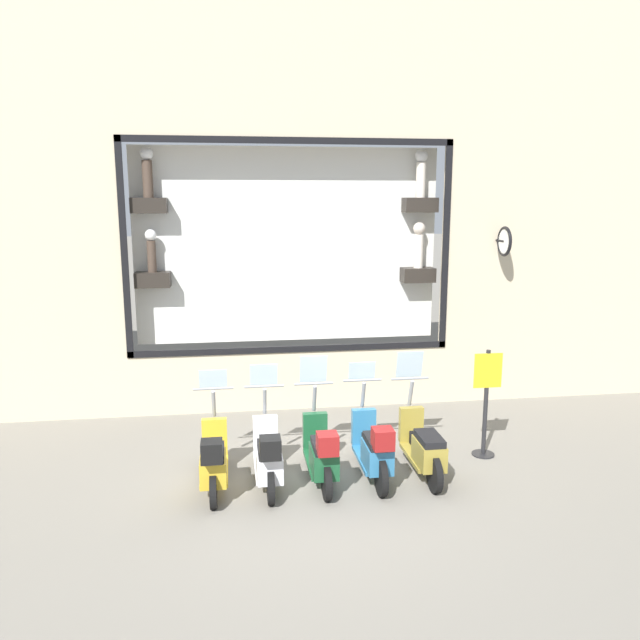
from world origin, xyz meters
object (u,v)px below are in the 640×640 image
(scooter_olive_0, at_px, (423,447))
(scooter_green_2, at_px, (322,453))
(scooter_white_3, at_px, (268,457))
(scooter_yellow_4, at_px, (214,460))
(scooter_teal_1, at_px, (374,449))
(shop_sign_post, at_px, (486,399))

(scooter_olive_0, xyz_separation_m, scooter_green_2, (-0.06, 1.53, 0.03))
(scooter_white_3, bearing_deg, scooter_yellow_4, 90.19)
(scooter_green_2, distance_m, scooter_yellow_4, 1.53)
(scooter_teal_1, relative_size, scooter_green_2, 1.01)
(scooter_teal_1, distance_m, scooter_yellow_4, 2.30)
(scooter_green_2, height_order, scooter_yellow_4, scooter_green_2)
(scooter_olive_0, xyz_separation_m, shop_sign_post, (0.57, -1.19, 0.50))
(shop_sign_post, bearing_deg, scooter_olive_0, 115.45)
(scooter_green_2, distance_m, scooter_white_3, 0.77)
(scooter_green_2, bearing_deg, scooter_teal_1, -89.75)
(scooter_green_2, bearing_deg, scooter_yellow_4, 90.32)
(scooter_olive_0, distance_m, scooter_yellow_4, 3.06)
(scooter_teal_1, bearing_deg, scooter_green_2, 90.25)
(scooter_white_3, bearing_deg, scooter_green_2, -89.54)
(scooter_white_3, height_order, shop_sign_post, shop_sign_post)
(scooter_yellow_4, bearing_deg, scooter_white_3, -89.81)
(scooter_green_2, xyz_separation_m, scooter_white_3, (-0.01, 0.77, -0.01))
(scooter_green_2, height_order, shop_sign_post, shop_sign_post)
(scooter_yellow_4, xyz_separation_m, shop_sign_post, (0.64, -4.25, 0.48))
(scooter_green_2, relative_size, shop_sign_post, 1.03)
(scooter_olive_0, relative_size, scooter_green_2, 1.00)
(scooter_white_3, bearing_deg, scooter_teal_1, -89.65)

